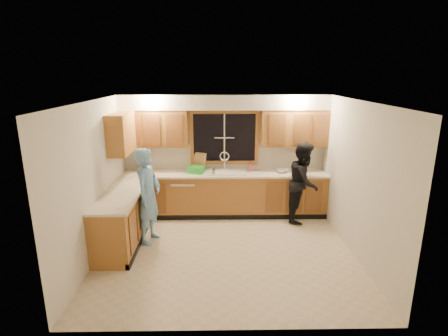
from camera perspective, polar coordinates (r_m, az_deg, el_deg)
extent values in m
plane|color=beige|center=(6.08, 0.38, -13.33)|extent=(4.20, 4.20, 0.00)
plane|color=silver|center=(5.36, 0.43, 10.88)|extent=(4.20, 4.20, 0.00)
plane|color=silver|center=(7.43, 0.06, 2.33)|extent=(4.20, 0.00, 4.20)
plane|color=silver|center=(5.93, -20.35, -1.98)|extent=(0.00, 3.80, 3.80)
plane|color=silver|center=(6.02, 20.83, -1.77)|extent=(0.00, 3.80, 3.80)
cube|color=#AD6F32|center=(7.37, 0.10, -4.35)|extent=(4.20, 0.60, 0.88)
cube|color=#AD6F32|center=(6.42, -16.12, -7.99)|extent=(0.60, 1.90, 0.88)
cube|color=#EEE0C8|center=(7.21, 0.10, -0.94)|extent=(4.20, 0.63, 0.04)
cube|color=#EEE0C8|center=(6.26, -16.30, -4.12)|extent=(0.63, 1.90, 0.04)
cube|color=#AD6F32|center=(7.28, -11.28, 6.37)|extent=(1.35, 0.33, 0.75)
cube|color=#AD6F32|center=(7.32, 11.37, 6.43)|extent=(1.35, 0.33, 0.75)
cube|color=#AD6F32|center=(6.80, -16.43, 5.44)|extent=(0.33, 0.90, 0.75)
cube|color=silver|center=(7.09, 0.09, 10.71)|extent=(4.20, 0.35, 0.30)
cube|color=black|center=(7.35, 0.06, 4.98)|extent=(1.30, 0.01, 1.00)
cube|color=#AD6F32|center=(7.27, 0.06, 9.12)|extent=(1.44, 0.03, 0.07)
cube|color=#AD6F32|center=(7.46, 0.06, 0.92)|extent=(1.44, 0.03, 0.07)
cube|color=#AD6F32|center=(7.36, -5.29, 4.93)|extent=(0.07, 0.03, 1.00)
cube|color=#AD6F32|center=(7.39, 5.40, 4.96)|extent=(0.07, 0.03, 1.00)
cube|color=white|center=(7.22, 0.10, -0.68)|extent=(0.86, 0.52, 0.03)
cube|color=white|center=(7.24, -1.56, -1.37)|extent=(0.38, 0.42, 0.18)
cube|color=white|center=(7.25, 1.76, -1.35)|extent=(0.38, 0.42, 0.18)
cylinder|color=silver|center=(7.37, 0.07, 0.87)|extent=(0.04, 0.04, 0.28)
torus|color=silver|center=(7.34, 0.07, 1.93)|extent=(0.21, 0.03, 0.21)
cube|color=white|center=(7.40, -6.51, -4.60)|extent=(0.60, 0.56, 0.82)
cube|color=white|center=(5.92, -17.54, -10.05)|extent=(0.58, 0.75, 0.90)
imported|color=#70A5D3|center=(6.21, -12.27, -4.50)|extent=(0.55, 0.70, 1.69)
imported|color=black|center=(7.15, 12.88, -2.25)|extent=(0.88, 0.97, 1.61)
cube|color=brown|center=(7.50, -13.37, 0.38)|extent=(0.16, 0.14, 0.24)
cube|color=tan|center=(7.39, -3.99, 1.08)|extent=(0.29, 0.20, 0.37)
cube|color=green|center=(7.22, -4.56, -0.24)|extent=(0.38, 0.37, 0.14)
imported|color=#D65180|center=(7.35, 4.45, 0.28)|extent=(0.10, 0.10, 0.19)
imported|color=silver|center=(7.34, 9.48, -0.47)|extent=(0.27, 0.27, 0.06)
cylinder|color=#C2B095|center=(7.00, -1.70, -0.74)|extent=(0.09, 0.09, 0.13)
cylinder|color=#C2B095|center=(7.09, -1.80, -0.61)|extent=(0.06, 0.06, 0.11)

